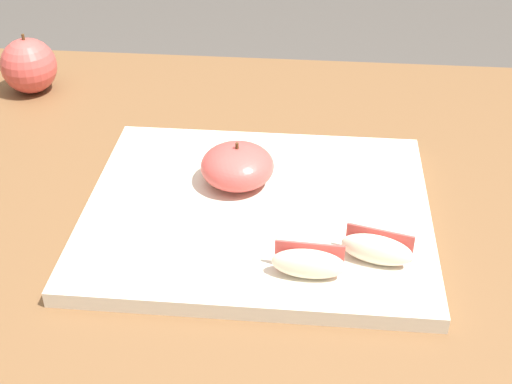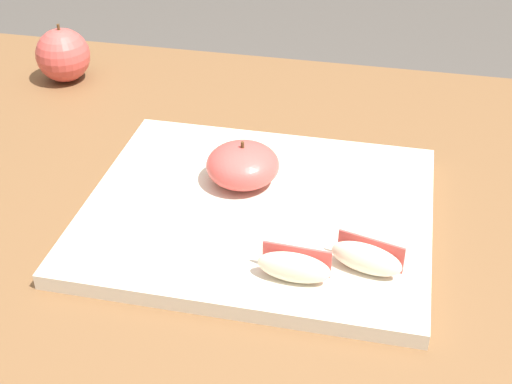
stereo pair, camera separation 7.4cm
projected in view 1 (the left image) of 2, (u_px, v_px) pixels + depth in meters
dining_table at (257, 288)px, 0.82m from camera, size 1.34×0.84×0.74m
cutting_board at (256, 214)px, 0.76m from camera, size 0.37×0.31×0.02m
apple_half_skin_up at (237, 166)px, 0.78m from camera, size 0.08×0.08×0.05m
apple_wedge_right at (308, 263)px, 0.65m from camera, size 0.07×0.03×0.03m
apple_wedge_left at (377, 249)px, 0.67m from camera, size 0.07×0.04×0.03m
whole_apple_pink_lady at (29, 66)px, 1.00m from camera, size 0.08×0.08×0.09m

